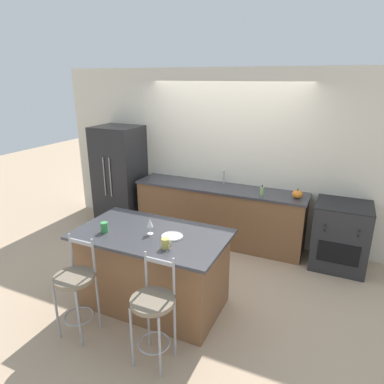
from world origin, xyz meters
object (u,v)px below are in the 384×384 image
bar_stool_far (153,310)px  pumpkin_decoration (297,194)px  oven_range (340,235)px  tumbler_cup (104,227)px  dinner_plate (172,236)px  coffee_mug (165,243)px  refrigerator (120,177)px  bar_stool_near (76,286)px  soap_bottle (262,191)px  wine_glass (150,223)px

bar_stool_far → pumpkin_decoration: 2.74m
oven_range → tumbler_cup: size_ratio=8.32×
oven_range → dinner_plate: size_ratio=4.00×
pumpkin_decoration → coffee_mug: bearing=-115.8°
refrigerator → tumbler_cup: 2.35m
oven_range → coffee_mug: size_ratio=8.19×
dinner_plate → tumbler_cup: (-0.75, -0.20, 0.05)m
bar_stool_near → soap_bottle: soap_bottle is taller
wine_glass → tumbler_cup: wine_glass is taller
refrigerator → wine_glass: (1.72, -1.84, 0.16)m
bar_stool_far → coffee_mug: bearing=105.3°
tumbler_cup → pumpkin_decoration: pumpkin_decoration is taller
oven_range → wine_glass: wine_glass is taller
oven_range → bar_stool_far: size_ratio=0.89×
refrigerator → soap_bottle: bearing=-1.7°
dinner_plate → pumpkin_decoration: size_ratio=1.57×
tumbler_cup → wine_glass: bearing=18.6°
oven_range → tumbler_cup: 3.19m
dinner_plate → soap_bottle: (0.57, 1.73, 0.06)m
pumpkin_decoration → refrigerator: bearing=-179.9°
soap_bottle → pumpkin_decoration: bearing=9.5°
oven_range → pumpkin_decoration: bearing=-179.6°
pumpkin_decoration → soap_bottle: soap_bottle is taller
refrigerator → wine_glass: 2.52m
refrigerator → bar_stool_near: size_ratio=1.68×
soap_bottle → oven_range: bearing=4.4°
dinner_plate → coffee_mug: (0.06, -0.25, 0.04)m
refrigerator → dinner_plate: refrigerator is taller
tumbler_cup → coffee_mug: bearing=-4.0°
wine_glass → soap_bottle: 1.94m
wine_glass → tumbler_cup: 0.52m
coffee_mug → tumbler_cup: tumbler_cup is taller
refrigerator → bar_stool_near: refrigerator is taller
refrigerator → soap_bottle: 2.54m
bar_stool_near → bar_stool_far: size_ratio=1.00×
dinner_plate → pumpkin_decoration: (1.05, 1.81, 0.06)m
refrigerator → tumbler_cup: size_ratio=15.77×
refrigerator → bar_stool_far: (2.17, -2.56, -0.32)m
wine_glass → pumpkin_decoration: 2.26m
refrigerator → coffee_mug: size_ratio=15.51×
refrigerator → coffee_mug: refrigerator is taller
bar_stool_near → bar_stool_far: 0.90m
oven_range → bar_stool_far: 2.97m
bar_stool_near → dinner_plate: bar_stool_near is taller
refrigerator → wine_glass: bearing=-46.9°
bar_stool_near → soap_bottle: size_ratio=6.90×
dinner_plate → soap_bottle: soap_bottle is taller
refrigerator → dinner_plate: (1.97, -1.81, 0.04)m
bar_stool_near → tumbler_cup: bearing=93.9°
wine_glass → soap_bottle: wine_glass is taller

